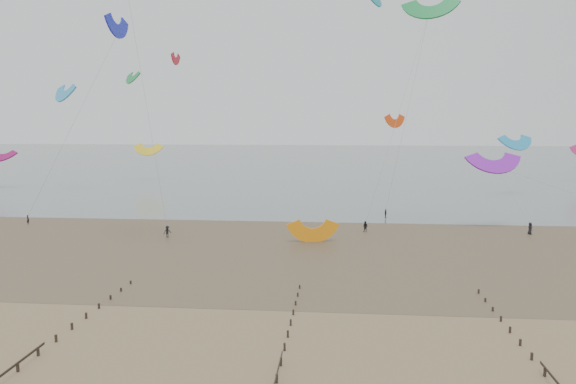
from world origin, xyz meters
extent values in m
plane|color=brown|center=(0.00, 0.00, 0.00)|extent=(500.00, 500.00, 0.00)
plane|color=#475654|center=(0.00, 200.00, 0.03)|extent=(500.00, 500.00, 0.00)
plane|color=#473A28|center=(0.00, 35.00, 0.01)|extent=(500.00, 500.00, 0.00)
ellipsoid|color=slate|center=(-18.00, 22.00, 0.01)|extent=(23.60, 14.36, 0.01)
ellipsoid|color=slate|center=(12.00, 38.00, 0.01)|extent=(33.64, 18.32, 0.01)
ellipsoid|color=slate|center=(-40.00, 40.00, 0.01)|extent=(26.95, 14.22, 0.01)
cube|color=black|center=(-14.00, -9.05, 0.29)|extent=(0.16, 0.16, 0.68)
cube|color=black|center=(-14.00, -6.42, 0.28)|extent=(0.16, 0.16, 0.65)
cube|color=black|center=(-14.00, -3.79, 0.26)|extent=(0.16, 0.16, 0.62)
cube|color=black|center=(-14.00, -1.16, 0.25)|extent=(0.16, 0.16, 0.59)
cube|color=black|center=(-14.00, 1.47, 0.23)|extent=(0.16, 0.16, 0.57)
cube|color=black|center=(-14.00, 4.11, 0.22)|extent=(0.16, 0.16, 0.54)
cube|color=black|center=(-14.00, 6.74, 0.20)|extent=(0.16, 0.16, 0.51)
cube|color=black|center=(-14.00, 9.37, 0.19)|extent=(0.16, 0.16, 0.48)
cube|color=black|center=(-14.00, 12.00, 0.17)|extent=(0.16, 0.16, 0.45)
cube|color=black|center=(4.00, -9.05, 0.29)|extent=(0.16, 0.16, 0.68)
cube|color=black|center=(4.00, -6.42, 0.28)|extent=(0.16, 0.16, 0.65)
cube|color=black|center=(4.00, -3.79, 0.26)|extent=(0.16, 0.16, 0.62)
cube|color=black|center=(4.00, -1.16, 0.25)|extent=(0.16, 0.16, 0.59)
cube|color=black|center=(4.00, 1.47, 0.23)|extent=(0.16, 0.16, 0.57)
cube|color=black|center=(4.00, 4.11, 0.22)|extent=(0.16, 0.16, 0.54)
cube|color=black|center=(4.00, 6.74, 0.20)|extent=(0.16, 0.16, 0.51)
cube|color=black|center=(4.00, 9.37, 0.19)|extent=(0.16, 0.16, 0.48)
cube|color=black|center=(4.00, 12.00, 0.17)|extent=(0.16, 0.16, 0.45)
cube|color=black|center=(22.00, -6.42, 0.28)|extent=(0.16, 0.16, 0.65)
cube|color=black|center=(22.00, -3.79, 0.26)|extent=(0.16, 0.16, 0.62)
cube|color=black|center=(22.00, -1.16, 0.25)|extent=(0.16, 0.16, 0.59)
cube|color=black|center=(22.00, 1.47, 0.23)|extent=(0.16, 0.16, 0.57)
cube|color=black|center=(22.00, 4.11, 0.22)|extent=(0.16, 0.16, 0.54)
cube|color=black|center=(22.00, 6.74, 0.20)|extent=(0.16, 0.16, 0.51)
cube|color=black|center=(22.00, 9.37, 0.19)|extent=(0.16, 0.16, 0.48)
cube|color=black|center=(22.00, 12.00, 0.17)|extent=(0.16, 0.16, 0.45)
imported|color=black|center=(-43.84, 43.88, 0.78)|extent=(0.68, 0.62, 1.56)
imported|color=black|center=(12.05, 42.39, 0.86)|extent=(1.03, 0.93, 1.72)
imported|color=black|center=(-17.38, 35.66, 0.88)|extent=(1.30, 1.17, 1.75)
imported|color=black|center=(16.21, 55.70, 0.78)|extent=(0.55, 0.97, 1.56)
imported|color=black|center=(36.95, 43.01, 0.92)|extent=(0.78, 1.01, 1.84)
camera|label=1|loc=(8.00, -44.00, 17.25)|focal=35.00mm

